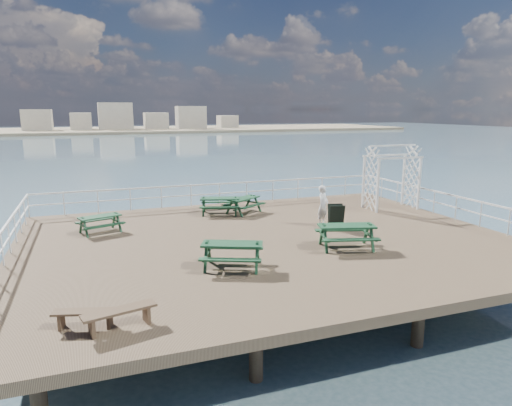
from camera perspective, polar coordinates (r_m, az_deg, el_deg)
The scene contains 13 objects.
ground at distance 17.24m, azimuth 1.56°, elevation -4.97°, with size 18.00×14.00×0.30m, color brown.
sea_backdrop at distance 150.68m, azimuth -13.06°, elevation 9.32°, with size 300.00×300.00×9.20m.
railing at distance 19.31m, azimuth -1.41°, elevation -0.03°, with size 17.77×13.76×1.10m.
picnic_table_a at distance 18.96m, azimuth -18.93°, elevation -2.07°, with size 1.91×1.71×0.77m.
picnic_table_b at distance 21.18m, azimuth -4.57°, elevation 0.09°, with size 2.12×1.90×0.86m.
picnic_table_c at distance 21.38m, azimuth -1.54°, elevation 0.14°, with size 2.14×2.04×0.82m.
picnic_table_d at distance 13.99m, azimuth -3.00°, elevation -5.87°, with size 2.28×2.09×0.90m.
picnic_table_e at distance 16.23m, azimuth 11.26°, elevation -3.50°, with size 2.29×2.03×0.95m.
flat_bench_near at distance 11.08m, azimuth -20.57°, elevation -12.97°, with size 1.44×0.71×0.40m.
flat_bench_far at distance 10.76m, azimuth -16.68°, elevation -13.18°, with size 1.67×0.76×0.47m.
trellis_arbor at distance 23.15m, azimuth 16.55°, elevation 2.72°, with size 2.55×1.43×3.11m.
sandwich_board at distance 18.84m, azimuth 9.97°, elevation -1.70°, with size 0.71×0.60×1.01m.
person at distance 19.18m, azimuth 8.39°, elevation -0.33°, with size 0.62×0.40×1.69m, color white.
Camera 1 is at (-6.09, -15.36, 4.78)m, focal length 32.00 mm.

